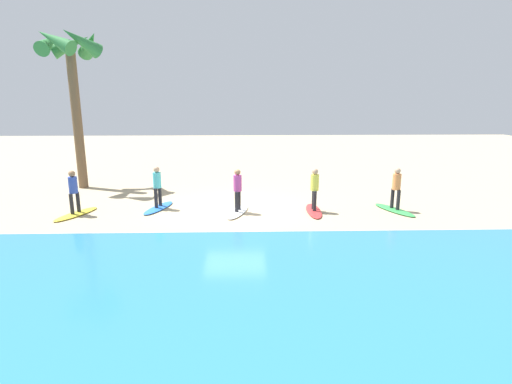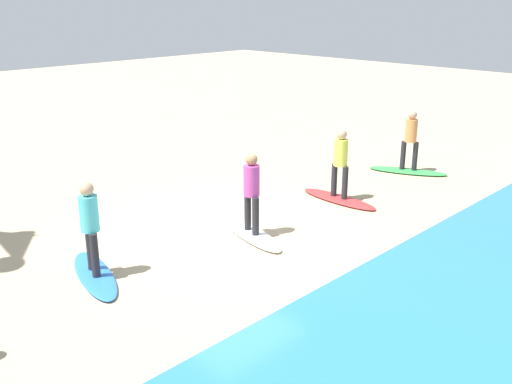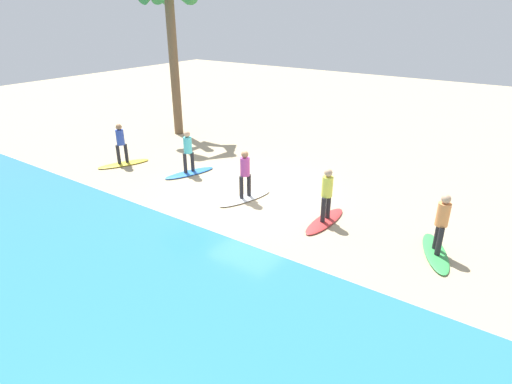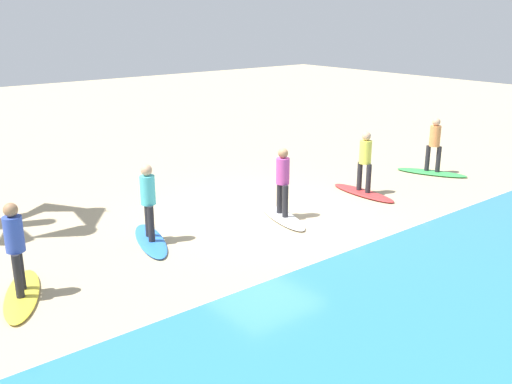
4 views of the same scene
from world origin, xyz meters
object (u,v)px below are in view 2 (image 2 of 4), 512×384
Objects in this scene: surfer_green at (411,136)px; surfer_blue at (90,221)px; surfboard_red at (339,199)px; surfer_red at (341,159)px; surfboard_blue at (95,275)px; surfer_white at (252,187)px; surfboard_green at (408,171)px; surfboard_white at (252,234)px.

surfer_green is 1.00× the size of surfer_blue.
surfer_green reaches higher than surfboard_red.
surfer_red is 0.78× the size of surfboard_blue.
surfer_white is (2.97, 0.03, 0.99)m from surfboard_red.
surfboard_red is at bearing -113.02° from surfboard_green.
surfer_red is at bearing 174.25° from surfer_blue.
surfboard_red is 6.28m from surfer_blue.
surfer_red is 3.13m from surfboard_white.
surfer_white is (6.18, 0.07, 0.99)m from surfboard_green.
surfboard_white is at bearing -87.59° from surfboard_red.
surfboard_blue is (3.20, -0.66, -0.99)m from surfer_white.
surfboard_green is at bearing 106.48° from surfboard_white.
surfer_white and surfer_blue have the same top height.
surfboard_red is at bearing 106.45° from surfboard_white.
surfer_red is (0.00, 0.00, 0.99)m from surfboard_red.
surfer_white is 1.00× the size of surfer_blue.
surfboard_red is 1.28× the size of surfer_red.
surfboard_green is 1.28× the size of surfer_red.
surfer_blue is (3.20, -0.66, 0.99)m from surfboard_white.
surfer_green and surfer_white have the same top height.
surfboard_white is (2.97, 0.03, 0.00)m from surfboard_red.
surfboard_white is at bearing -113.05° from surfboard_green.
surfboard_red is (3.21, 0.04, 0.00)m from surfboard_green.
surfer_green is 9.40m from surfer_blue.
surfer_green is at bearing 92.47° from surfboard_red.
surfer_red is at bearing -74.21° from surfboard_red.
surfboard_red is at bearing 0.72° from surfer_green.
surfer_green is 6.18m from surfer_white.
surfboard_green is at bearing 176.46° from surfer_blue.
surfboard_blue is 0.99m from surfer_blue.
surfer_blue is (6.17, -0.62, 0.00)m from surfer_red.
surfer_blue reaches higher than surfboard_green.
surfer_blue is at bearing -5.75° from surfer_red.
surfer_white is at bearing -87.59° from surfboard_red.
surfer_white is 3.41m from surfboard_blue.
surfer_blue is at bearing -85.79° from surfboard_white.
surfer_white reaches higher than surfboard_red.
surfer_white reaches higher than surfboard_blue.
surfboard_blue is at bearing 90.00° from surfer_blue.
surfboard_green is 1.00× the size of surfboard_red.
surfer_red and surfer_white have the same top height.
surfer_white is at bearing 168.42° from surfer_blue.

